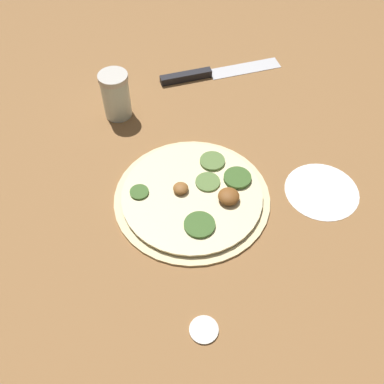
% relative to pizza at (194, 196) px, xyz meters
% --- Properties ---
extents(ground_plane, '(3.00, 3.00, 0.00)m').
position_rel_pizza_xyz_m(ground_plane, '(0.00, -0.00, -0.01)').
color(ground_plane, olive).
extents(pizza, '(0.29, 0.29, 0.03)m').
position_rel_pizza_xyz_m(pizza, '(0.00, 0.00, 0.00)').
color(pizza, beige).
rests_on(pizza, ground_plane).
extents(knife, '(0.12, 0.29, 0.02)m').
position_rel_pizza_xyz_m(knife, '(-0.37, 0.01, -0.00)').
color(knife, silver).
rests_on(knife, ground_plane).
extents(spice_jar, '(0.06, 0.06, 0.10)m').
position_rel_pizza_xyz_m(spice_jar, '(-0.23, -0.17, 0.04)').
color(spice_jar, silver).
rests_on(spice_jar, ground_plane).
extents(loose_cap, '(0.05, 0.05, 0.01)m').
position_rel_pizza_xyz_m(loose_cap, '(0.25, 0.02, -0.00)').
color(loose_cap, beige).
rests_on(loose_cap, ground_plane).
extents(flour_patch, '(0.14, 0.14, 0.00)m').
position_rel_pizza_xyz_m(flour_patch, '(-0.02, 0.24, -0.01)').
color(flour_patch, white).
rests_on(flour_patch, ground_plane).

